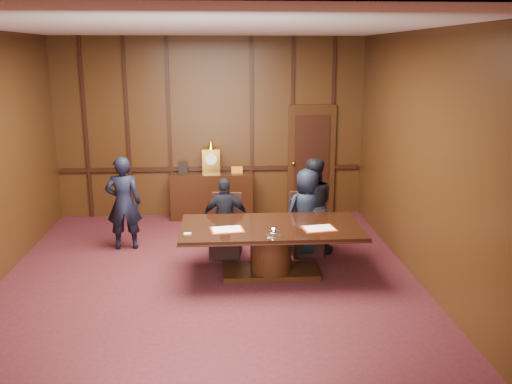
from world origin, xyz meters
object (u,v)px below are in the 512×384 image
Objects in this scene: signatory_left at (226,218)px; witness_right at (312,206)px; signatory_right at (307,212)px; sideboard at (212,194)px; witness_left at (124,203)px; conference_table at (271,242)px.

signatory_left is 0.82× the size of witness_right.
signatory_right is (1.30, 0.00, 0.07)m from signatory_left.
sideboard is 1.02× the size of witness_left.
signatory_left is 0.91× the size of signatory_right.
sideboard is 1.24× the size of signatory_left.
sideboard reaches higher than conference_table.
signatory_left is at bearing -11.22° from signatory_right.
signatory_left is 0.82× the size of witness_left.
conference_table is 1.67× the size of witness_left.
witness_left reaches higher than sideboard.
conference_table is 1.23m from witness_right.
signatory_left is 1.30m from signatory_right.
sideboard reaches higher than signatory_left.
signatory_left is 1.41m from witness_right.
witness_right reaches higher than witness_left.
sideboard reaches higher than signatory_right.
witness_left reaches higher than signatory_right.
sideboard is at bearing -83.85° from signatory_left.
sideboard is at bearing 106.96° from conference_table.
witness_left is 3.09m from witness_right.
witness_right reaches higher than conference_table.
signatory_left is at bearing 129.09° from conference_table.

